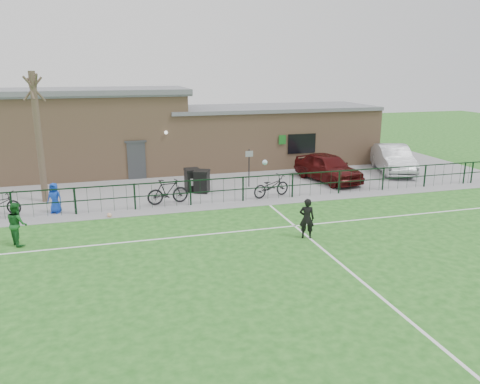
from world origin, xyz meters
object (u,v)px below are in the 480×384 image
object	(u,v)px
spectator_child	(55,198)
ball_ground	(109,215)
car_maroon	(328,167)
bicycle_c	(0,203)
bare_tree	(39,138)
sign_post	(249,168)
outfield_player	(17,224)
wheelie_bin_right	(192,180)
bicycle_d	(168,192)
bicycle_e	(271,186)
wheelie_bin_left	(202,182)
car_silver	(393,159)

from	to	relation	value
spectator_child	ball_ground	xyz separation A→B (m)	(2.23, -1.25, -0.59)
car_maroon	bicycle_c	bearing A→B (deg)	174.02
bare_tree	sign_post	bearing A→B (deg)	0.40
outfield_player	bare_tree	bearing A→B (deg)	-29.72
wheelie_bin_right	ball_ground	distance (m)	5.41
car_maroon	outfield_player	bearing A→B (deg)	-170.85
bicycle_d	ball_ground	size ratio (longest dim) A/B	9.90
wheelie_bin_right	car_maroon	bearing A→B (deg)	-3.12
ball_ground	bicycle_e	bearing A→B (deg)	8.60
bicycle_c	spectator_child	xyz separation A→B (m)	(2.27, -0.44, 0.17)
wheelie_bin_right	ball_ground	bearing A→B (deg)	-143.84
car_maroon	bicycle_d	world-z (taller)	car_maroon
bare_tree	wheelie_bin_left	size ratio (longest dim) A/B	5.76
bicycle_d	spectator_child	distance (m)	4.89
spectator_child	sign_post	bearing A→B (deg)	36.81
bicycle_c	bicycle_e	bearing A→B (deg)	-73.41
wheelie_bin_left	outfield_player	distance (m)	9.35
spectator_child	bicycle_c	bearing A→B (deg)	-166.96
bare_tree	wheelie_bin_left	bearing A→B (deg)	-3.02
outfield_player	bicycle_d	bearing A→B (deg)	-84.61
spectator_child	outfield_player	bearing A→B (deg)	-80.09
bicycle_c	outfield_player	bearing A→B (deg)	-142.33
bicycle_d	bicycle_e	distance (m)	5.01
car_silver	bicycle_d	bearing A→B (deg)	-148.80
wheelie_bin_left	spectator_child	size ratio (longest dim) A/B	0.78
bicycle_c	sign_post	bearing A→B (deg)	-62.69
car_maroon	ball_ground	size ratio (longest dim) A/B	23.29
car_silver	ball_ground	world-z (taller)	car_silver
wheelie_bin_right	outfield_player	distance (m)	9.33
ball_ground	bicycle_c	bearing A→B (deg)	159.38
wheelie_bin_right	bicycle_d	bearing A→B (deg)	-129.11
spectator_child	bare_tree	bearing A→B (deg)	131.28
bare_tree	bicycle_c	world-z (taller)	bare_tree
bicycle_d	ball_ground	world-z (taller)	bicycle_d
wheelie_bin_left	bare_tree	bearing A→B (deg)	-158.73
bicycle_d	wheelie_bin_right	bearing A→B (deg)	-44.03
wheelie_bin_right	car_maroon	world-z (taller)	car_maroon
outfield_player	bicycle_c	bearing A→B (deg)	-8.38
bicycle_d	sign_post	bearing A→B (deg)	-73.45
wheelie_bin_right	car_silver	bearing A→B (deg)	1.63
bicycle_e	spectator_child	bearing A→B (deg)	73.69
bicycle_e	ball_ground	xyz separation A→B (m)	(-7.66, -1.16, -0.45)
wheelie_bin_left	car_silver	bearing A→B (deg)	31.37
bare_tree	bicycle_d	bearing A→B (deg)	-19.90
wheelie_bin_left	wheelie_bin_right	world-z (taller)	wheelie_bin_right
bicycle_c	outfield_player	distance (m)	4.29
wheelie_bin_right	outfield_player	xyz separation A→B (m)	(-7.33, -5.77, 0.24)
car_maroon	spectator_child	bearing A→B (deg)	176.76
wheelie_bin_right	bicycle_d	world-z (taller)	bicycle_d
bicycle_e	sign_post	bearing A→B (deg)	-4.19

